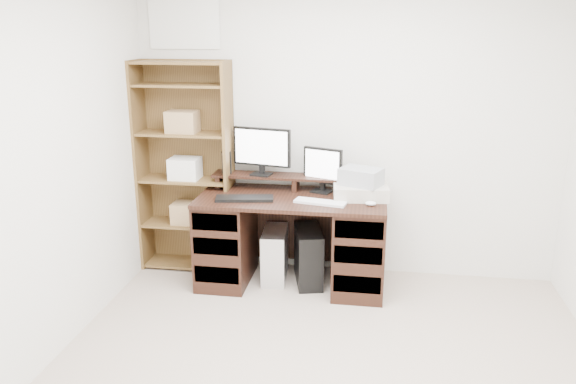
% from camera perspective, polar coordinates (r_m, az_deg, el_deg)
% --- Properties ---
extents(room, '(3.54, 4.04, 2.54)m').
position_cam_1_polar(room, '(2.75, 3.61, -0.69)').
color(room, '#AE9B8B').
rests_on(room, ground).
extents(desk, '(1.50, 0.70, 0.75)m').
position_cam_1_polar(desk, '(4.61, 0.41, -4.75)').
color(desk, black).
rests_on(desk, ground).
extents(riser_shelf, '(1.40, 0.22, 0.12)m').
position_cam_1_polar(riser_shelf, '(4.67, 0.80, 1.37)').
color(riser_shelf, black).
rests_on(riser_shelf, desk).
extents(monitor_wide, '(0.49, 0.16, 0.39)m').
position_cam_1_polar(monitor_wide, '(4.64, -2.68, 4.41)').
color(monitor_wide, black).
rests_on(monitor_wide, riser_shelf).
extents(monitor_small, '(0.33, 0.18, 0.37)m').
position_cam_1_polar(monitor_small, '(4.58, 3.54, 2.43)').
color(monitor_small, black).
rests_on(monitor_small, desk).
extents(speaker, '(0.09, 0.09, 0.19)m').
position_cam_1_polar(speaker, '(4.74, -6.24, 3.03)').
color(speaker, black).
rests_on(speaker, riser_shelf).
extents(keyboard_black, '(0.47, 0.22, 0.03)m').
position_cam_1_polar(keyboard_black, '(4.42, -4.44, -0.66)').
color(keyboard_black, black).
rests_on(keyboard_black, desk).
extents(keyboard_white, '(0.42, 0.20, 0.02)m').
position_cam_1_polar(keyboard_white, '(4.33, 3.30, -1.04)').
color(keyboard_white, silver).
rests_on(keyboard_white, desk).
extents(mouse, '(0.10, 0.09, 0.03)m').
position_cam_1_polar(mouse, '(4.31, 8.40, -1.15)').
color(mouse, silver).
rests_on(mouse, desk).
extents(printer, '(0.46, 0.36, 0.11)m').
position_cam_1_polar(printer, '(4.49, 7.38, 0.08)').
color(printer, '#B5AD9E').
rests_on(printer, desk).
extents(basket, '(0.37, 0.33, 0.13)m').
position_cam_1_polar(basket, '(4.46, 7.43, 1.56)').
color(basket, '#989CA2').
rests_on(basket, printer).
extents(tower_silver, '(0.22, 0.45, 0.43)m').
position_cam_1_polar(tower_silver, '(4.75, -1.35, -6.35)').
color(tower_silver, silver).
rests_on(tower_silver, ground).
extents(tower_black, '(0.30, 0.50, 0.46)m').
position_cam_1_polar(tower_black, '(4.69, 2.09, -6.48)').
color(tower_black, black).
rests_on(tower_black, ground).
extents(bookshelf, '(0.80, 0.30, 1.80)m').
position_cam_1_polar(bookshelf, '(4.87, -10.33, 2.66)').
color(bookshelf, brown).
rests_on(bookshelf, ground).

